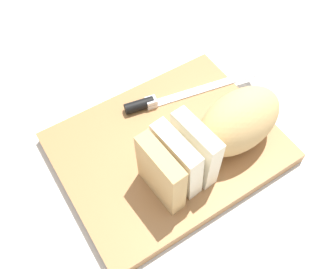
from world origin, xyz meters
name	(u,v)px	position (x,y,z in m)	size (l,w,h in m)	color
ground_plane	(168,151)	(0.00, 0.00, 0.00)	(3.00, 3.00, 0.00)	beige
cutting_board	(168,148)	(0.00, 0.00, 0.01)	(0.38, 0.30, 0.02)	#9E6B3D
bread_loaf	(220,133)	(-0.06, 0.06, 0.08)	(0.26, 0.11, 0.11)	tan
bread_knife	(159,101)	(-0.04, -0.09, 0.03)	(0.28, 0.08, 0.02)	silver
crumb_near_knife	(148,129)	(0.01, -0.05, 0.03)	(0.00, 0.00, 0.00)	tan
crumb_near_loaf	(187,112)	(-0.07, -0.04, 0.03)	(0.01, 0.01, 0.01)	tan
crumb_stray_left	(182,127)	(-0.04, -0.02, 0.03)	(0.00, 0.00, 0.00)	tan
crumb_stray_right	(195,160)	(-0.02, 0.05, 0.03)	(0.00, 0.00, 0.00)	tan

